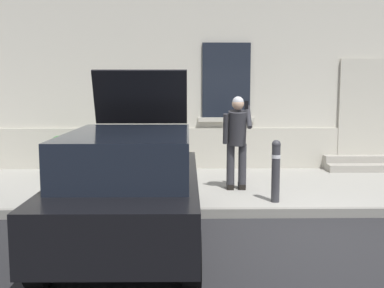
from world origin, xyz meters
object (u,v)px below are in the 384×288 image
bollard_far_left (71,169)px  planter_charcoal (60,154)px  person_on_phone (237,137)px  planter_terracotta (145,153)px  hatchback_car_black (131,184)px  bollard_near_person (276,169)px

bollard_far_left → planter_charcoal: size_ratio=1.22×
person_on_phone → planter_terracotta: person_on_phone is taller
planter_charcoal → planter_terracotta: bearing=5.9°
hatchback_car_black → planter_terracotta: hatchback_car_black is taller
bollard_near_person → person_on_phone: person_on_phone is taller
hatchback_car_black → bollard_near_person: bearing=35.6°
person_on_phone → planter_terracotta: bearing=138.5°
bollard_near_person → bollard_far_left: size_ratio=1.00×
planter_terracotta → bollard_near_person: bearing=-48.2°
person_on_phone → planter_terracotta: 2.60m
hatchback_car_black → bollard_far_left: (-1.16, 1.60, -0.09)m
planter_charcoal → bollard_near_person: bearing=-30.5°
bollard_far_left → planter_terracotta: (1.00, 2.67, -0.11)m
hatchback_car_black → planter_charcoal: size_ratio=4.74×
bollard_near_person → bollard_far_left: same height
hatchback_car_black → planter_terracotta: 4.27m
bollard_far_left → planter_charcoal: (-0.82, 2.48, -0.11)m
planter_charcoal → planter_terracotta: (1.82, 0.19, 0.00)m
person_on_phone → planter_charcoal: person_on_phone is taller
bollard_far_left → planter_terracotta: size_ratio=1.22×
bollard_near_person → bollard_far_left: 3.39m
bollard_near_person → planter_terracotta: size_ratio=1.22×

